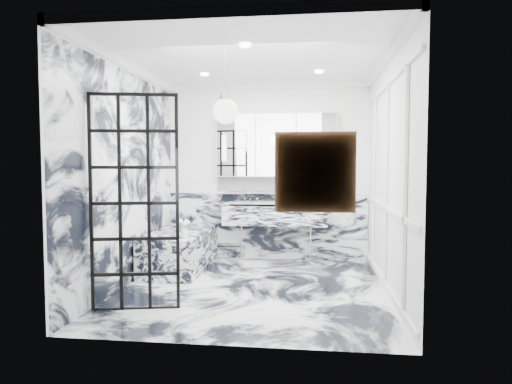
# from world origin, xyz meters

# --- Properties ---
(floor) EXTENTS (3.60, 3.60, 0.00)m
(floor) POSITION_xyz_m (0.00, 0.00, 0.00)
(floor) COLOR white
(floor) RESTS_ON ground
(ceiling) EXTENTS (3.60, 3.60, 0.00)m
(ceiling) POSITION_xyz_m (0.00, 0.00, 2.80)
(ceiling) COLOR white
(ceiling) RESTS_ON wall_back
(wall_back) EXTENTS (3.60, 0.00, 3.60)m
(wall_back) POSITION_xyz_m (0.00, 1.80, 1.40)
(wall_back) COLOR white
(wall_back) RESTS_ON floor
(wall_front) EXTENTS (3.60, 0.00, 3.60)m
(wall_front) POSITION_xyz_m (0.00, -1.80, 1.40)
(wall_front) COLOR white
(wall_front) RESTS_ON floor
(wall_left) EXTENTS (0.00, 3.60, 3.60)m
(wall_left) POSITION_xyz_m (-1.60, 0.00, 1.40)
(wall_left) COLOR white
(wall_left) RESTS_ON floor
(wall_right) EXTENTS (0.00, 3.60, 3.60)m
(wall_right) POSITION_xyz_m (1.60, 0.00, 1.40)
(wall_right) COLOR white
(wall_right) RESTS_ON floor
(marble_clad_back) EXTENTS (3.18, 0.05, 1.05)m
(marble_clad_back) POSITION_xyz_m (0.00, 1.78, 0.53)
(marble_clad_back) COLOR white
(marble_clad_back) RESTS_ON floor
(marble_clad_left) EXTENTS (0.02, 3.56, 2.68)m
(marble_clad_left) POSITION_xyz_m (-1.59, 0.00, 1.34)
(marble_clad_left) COLOR white
(marble_clad_left) RESTS_ON floor
(panel_molding) EXTENTS (0.03, 3.40, 2.30)m
(panel_molding) POSITION_xyz_m (1.58, 0.00, 1.30)
(panel_molding) COLOR white
(panel_molding) RESTS_ON floor
(soap_bottle_a) EXTENTS (0.10, 0.10, 0.20)m
(soap_bottle_a) POSITION_xyz_m (0.40, 1.71, 1.19)
(soap_bottle_a) COLOR #8C5919
(soap_bottle_a) RESTS_ON ledge
(soap_bottle_b) EXTENTS (0.10, 0.10, 0.18)m
(soap_bottle_b) POSITION_xyz_m (0.83, 1.71, 1.18)
(soap_bottle_b) COLOR #4C4C51
(soap_bottle_b) RESTS_ON ledge
(soap_bottle_c) EXTENTS (0.16, 0.16, 0.16)m
(soap_bottle_c) POSITION_xyz_m (1.00, 1.71, 1.17)
(soap_bottle_c) COLOR silver
(soap_bottle_c) RESTS_ON ledge
(face_pot) EXTENTS (0.14, 0.14, 0.14)m
(face_pot) POSITION_xyz_m (0.34, 1.71, 1.17)
(face_pot) COLOR white
(face_pot) RESTS_ON ledge
(amber_bottle) EXTENTS (0.04, 0.04, 0.10)m
(amber_bottle) POSITION_xyz_m (0.35, 1.71, 1.14)
(amber_bottle) COLOR #8C5919
(amber_bottle) RESTS_ON ledge
(flower_vase) EXTENTS (0.09, 0.09, 0.12)m
(flower_vase) POSITION_xyz_m (-0.96, 0.36, 0.61)
(flower_vase) COLOR silver
(flower_vase) RESTS_ON bathtub
(crittall_door) EXTENTS (0.87, 0.22, 2.23)m
(crittall_door) POSITION_xyz_m (-1.11, -0.96, 1.12)
(crittall_door) COLOR black
(crittall_door) RESTS_ON floor
(artwork) EXTENTS (0.55, 0.05, 0.55)m
(artwork) POSITION_xyz_m (0.74, -1.76, 1.46)
(artwork) COLOR orange
(artwork) RESTS_ON wall_front
(pendant_light) EXTENTS (0.24, 0.24, 0.24)m
(pendant_light) POSITION_xyz_m (-0.10, -1.18, 2.02)
(pendant_light) COLOR white
(pendant_light) RESTS_ON ceiling
(trough_sink) EXTENTS (1.60, 0.45, 0.30)m
(trough_sink) POSITION_xyz_m (0.15, 1.55, 0.73)
(trough_sink) COLOR silver
(trough_sink) RESTS_ON wall_back
(ledge) EXTENTS (1.90, 0.14, 0.04)m
(ledge) POSITION_xyz_m (0.15, 1.72, 1.07)
(ledge) COLOR silver
(ledge) RESTS_ON wall_back
(subway_tile) EXTENTS (1.90, 0.03, 0.23)m
(subway_tile) POSITION_xyz_m (0.15, 1.78, 1.21)
(subway_tile) COLOR white
(subway_tile) RESTS_ON wall_back
(mirror_cabinet) EXTENTS (1.90, 0.16, 1.00)m
(mirror_cabinet) POSITION_xyz_m (0.15, 1.73, 1.82)
(mirror_cabinet) COLOR white
(mirror_cabinet) RESTS_ON wall_back
(sconce_left) EXTENTS (0.07, 0.07, 0.40)m
(sconce_left) POSITION_xyz_m (-0.67, 1.63, 1.78)
(sconce_left) COLOR white
(sconce_left) RESTS_ON mirror_cabinet
(sconce_right) EXTENTS (0.07, 0.07, 0.40)m
(sconce_right) POSITION_xyz_m (0.97, 1.63, 1.78)
(sconce_right) COLOR white
(sconce_right) RESTS_ON mirror_cabinet
(bathtub) EXTENTS (0.75, 1.65, 0.55)m
(bathtub) POSITION_xyz_m (-1.18, 0.90, 0.28)
(bathtub) COLOR silver
(bathtub) RESTS_ON floor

